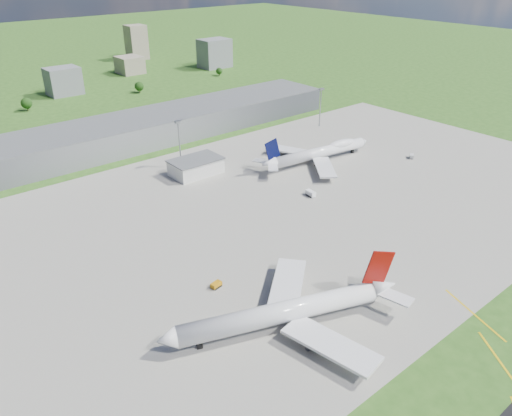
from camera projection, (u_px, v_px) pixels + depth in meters
ground at (135, 153)px, 294.29m from camera, size 1400.00×1400.00×0.00m
apron at (270, 214)px, 224.80m from camera, size 360.00×190.00×0.08m
terminal at (122, 134)px, 301.12m from camera, size 300.00×42.00×15.00m
ops_building at (196, 167)px, 264.00m from camera, size 26.00×16.00×8.00m
mast_center at (179, 135)px, 267.99m from camera, size 3.50×2.00×25.90m
mast_east at (321, 101)px, 330.67m from camera, size 3.50×2.00×25.90m
airliner_red_twin at (289, 312)px, 154.88m from camera, size 76.84×58.31×21.83m
airliner_blue_quad at (320, 152)px, 279.33m from camera, size 74.47×57.99×19.46m
tug_yellow at (216, 285)px, 175.34m from camera, size 4.25×2.87×1.93m
van_white_near at (311, 194)px, 241.00m from camera, size 3.00×5.66×2.74m
van_white_far at (412, 156)px, 285.71m from camera, size 4.64×4.08×2.25m
bldg_c at (63, 81)px, 410.01m from camera, size 26.00×20.00×22.00m
bldg_ce at (130, 65)px, 484.30m from camera, size 22.00×24.00×16.00m
bldg_e at (215, 53)px, 506.64m from camera, size 30.00×22.00×28.00m
bldg_tall_e at (136, 42)px, 543.53m from camera, size 20.00×18.00×36.00m
tree_c at (26, 103)px, 369.07m from camera, size 8.10×8.10×9.90m
tree_e at (139, 86)px, 417.09m from camera, size 7.65×7.65×9.35m
tree_far_e at (219, 71)px, 475.65m from camera, size 6.30×6.30×7.70m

